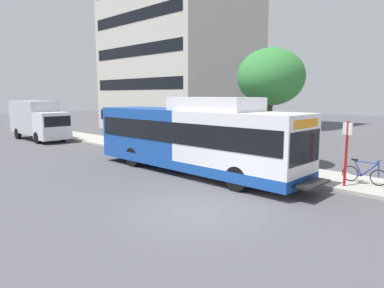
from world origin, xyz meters
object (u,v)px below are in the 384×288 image
at_px(bus_stop_sign_pole, 346,149).
at_px(transit_bus, 193,138).
at_px(bicycle_parked, 364,173).
at_px(street_tree_near_stop, 271,77).
at_px(box_truck_background, 38,119).

bearing_deg(bus_stop_sign_pole, transit_bus, 107.79).
relative_size(bicycle_parked, street_tree_near_stop, 0.29).
distance_m(bus_stop_sign_pole, box_truck_background, 24.38).
xyz_separation_m(bus_stop_sign_pole, street_tree_near_stop, (1.67, 4.52, 2.99)).
relative_size(transit_bus, box_truck_background, 1.75).
relative_size(street_tree_near_stop, box_truck_background, 0.85).
bearing_deg(transit_bus, box_truck_background, 90.50).
bearing_deg(box_truck_background, street_tree_near_stop, -78.86).
distance_m(transit_bus, bicycle_parked, 7.60).
bearing_deg(transit_bus, street_tree_near_stop, -27.20).
height_order(transit_bus, box_truck_background, transit_bus).
distance_m(transit_bus, box_truck_background, 17.84).
relative_size(bus_stop_sign_pole, box_truck_background, 0.37).
height_order(bus_stop_sign_pole, street_tree_near_stop, street_tree_near_stop).
bearing_deg(box_truck_background, bicycle_parked, -82.64).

